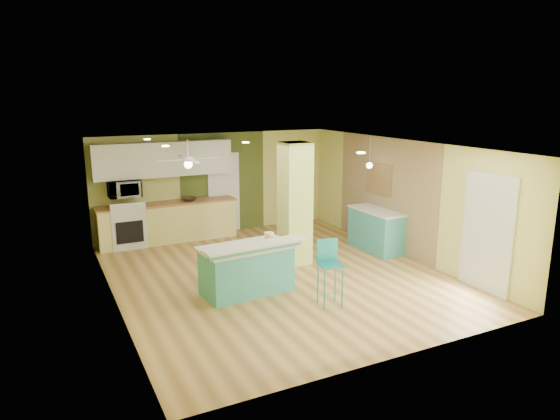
% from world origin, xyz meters
% --- Properties ---
extents(floor, '(6.00, 7.00, 0.01)m').
position_xyz_m(floor, '(0.00, 0.00, -0.01)').
color(floor, olive).
rests_on(floor, ground).
extents(ceiling, '(6.00, 7.00, 0.01)m').
position_xyz_m(ceiling, '(0.00, 0.00, 2.50)').
color(ceiling, white).
rests_on(ceiling, wall_back).
extents(wall_back, '(6.00, 0.01, 2.50)m').
position_xyz_m(wall_back, '(0.00, 3.50, 1.25)').
color(wall_back, '#CECD6E').
rests_on(wall_back, floor).
extents(wall_front, '(6.00, 0.01, 2.50)m').
position_xyz_m(wall_front, '(0.00, -3.50, 1.25)').
color(wall_front, '#CECD6E').
rests_on(wall_front, floor).
extents(wall_left, '(0.01, 7.00, 2.50)m').
position_xyz_m(wall_left, '(-3.00, 0.00, 1.25)').
color(wall_left, '#CECD6E').
rests_on(wall_left, floor).
extents(wall_right, '(0.01, 7.00, 2.50)m').
position_xyz_m(wall_right, '(3.00, 0.00, 1.25)').
color(wall_right, '#CECD6E').
rests_on(wall_right, floor).
extents(wood_panel, '(0.02, 3.40, 2.50)m').
position_xyz_m(wood_panel, '(2.99, 0.60, 1.25)').
color(wood_panel, '#82694A').
rests_on(wood_panel, floor).
extents(olive_accent, '(2.20, 0.02, 2.50)m').
position_xyz_m(olive_accent, '(0.20, 3.49, 1.25)').
color(olive_accent, '#455220').
rests_on(olive_accent, floor).
extents(interior_door, '(0.82, 0.05, 2.00)m').
position_xyz_m(interior_door, '(0.20, 3.46, 1.00)').
color(interior_door, white).
rests_on(interior_door, floor).
extents(french_door, '(0.04, 1.08, 2.10)m').
position_xyz_m(french_door, '(2.97, -2.30, 1.05)').
color(french_door, silver).
rests_on(french_door, floor).
extents(column, '(0.55, 0.55, 2.50)m').
position_xyz_m(column, '(0.65, 0.50, 1.25)').
color(column, '#C3CE5F').
rests_on(column, floor).
extents(kitchen_run, '(3.25, 0.63, 0.94)m').
position_xyz_m(kitchen_run, '(-1.30, 3.20, 0.47)').
color(kitchen_run, '#E3D477').
rests_on(kitchen_run, floor).
extents(stove, '(0.76, 0.66, 1.08)m').
position_xyz_m(stove, '(-2.25, 3.19, 0.46)').
color(stove, silver).
rests_on(stove, floor).
extents(upper_cabinets, '(3.20, 0.34, 0.80)m').
position_xyz_m(upper_cabinets, '(-1.30, 3.32, 1.95)').
color(upper_cabinets, silver).
rests_on(upper_cabinets, wall_back).
extents(microwave, '(0.70, 0.48, 0.39)m').
position_xyz_m(microwave, '(-2.25, 3.20, 1.35)').
color(microwave, silver).
rests_on(microwave, wall_back).
extents(ceiling_fan, '(1.41, 1.41, 0.61)m').
position_xyz_m(ceiling_fan, '(-1.10, 2.00, 2.08)').
color(ceiling_fan, silver).
rests_on(ceiling_fan, ceiling).
extents(pendant_lamp, '(0.14, 0.14, 0.69)m').
position_xyz_m(pendant_lamp, '(2.65, 0.75, 1.88)').
color(pendant_lamp, white).
rests_on(pendant_lamp, ceiling).
extents(wall_decor, '(0.03, 0.90, 0.70)m').
position_xyz_m(wall_decor, '(2.96, 0.80, 1.55)').
color(wall_decor, brown).
rests_on(wall_decor, wood_panel).
extents(peninsula, '(1.86, 1.11, 0.98)m').
position_xyz_m(peninsula, '(-0.85, -0.55, 0.45)').
color(peninsula, teal).
rests_on(peninsula, floor).
extents(bar_stool, '(0.43, 0.43, 1.11)m').
position_xyz_m(bar_stool, '(0.17, -1.60, 0.74)').
color(bar_stool, teal).
rests_on(bar_stool, floor).
extents(side_counter, '(0.61, 1.43, 0.92)m').
position_xyz_m(side_counter, '(2.70, 0.49, 0.46)').
color(side_counter, teal).
rests_on(side_counter, floor).
extents(fruit_bowl, '(0.36, 0.36, 0.08)m').
position_xyz_m(fruit_bowl, '(-0.78, 3.17, 0.98)').
color(fruit_bowl, '#3A2617').
rests_on(fruit_bowl, kitchen_run).
extents(canister, '(0.17, 0.17, 0.19)m').
position_xyz_m(canister, '(-0.41, -0.53, 0.94)').
color(canister, yellow).
rests_on(canister, peninsula).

